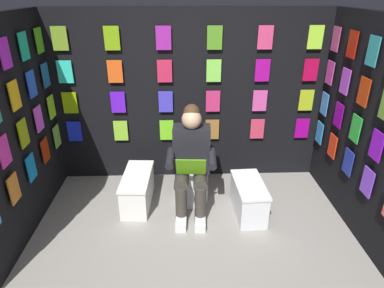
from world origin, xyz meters
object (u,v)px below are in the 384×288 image
at_px(person_reading, 191,161).
at_px(toilet, 192,172).
at_px(comic_longbox_far, 249,198).
at_px(comic_longbox_near, 138,189).

bearing_deg(person_reading, toilet, -89.56).
relative_size(person_reading, comic_longbox_far, 1.87).
relative_size(toilet, comic_longbox_far, 1.21).
bearing_deg(comic_longbox_far, person_reading, -14.69).
height_order(toilet, comic_longbox_near, toilet).
distance_m(person_reading, comic_longbox_far, 0.75).
distance_m(comic_longbox_near, comic_longbox_far, 1.26).
bearing_deg(toilet, comic_longbox_near, 14.75).
bearing_deg(toilet, comic_longbox_far, 152.85).
xyz_separation_m(toilet, comic_longbox_far, (-0.61, 0.36, -0.13)).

